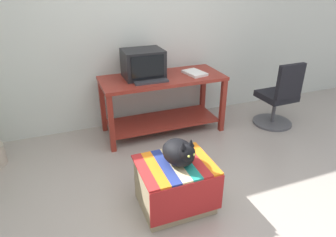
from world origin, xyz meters
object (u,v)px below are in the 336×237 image
Objects in this scene: keyboard at (151,81)px; office_chair at (279,99)px; desk at (162,94)px; tv_monitor at (143,64)px; cat at (180,152)px; book at (195,73)px; ottoman_with_blanket at (175,185)px.

office_chair is at bearing -9.48° from keyboard.
keyboard reaches higher than desk.
desk is 0.46m from tv_monitor.
keyboard is at bearing -83.53° from tv_monitor.
cat is 2.09m from office_chair.
cat is (-0.35, -1.38, 0.05)m from desk.
book reaches higher than cat.
tv_monitor reaches higher than desk.
desk is 1.70× the size of office_chair.
office_chair is (1.68, -0.27, -0.37)m from keyboard.
keyboard is 1.74m from office_chair.
office_chair is at bearing -15.90° from tv_monitor.
office_chair is at bearing 27.19° from ottoman_with_blanket.
tv_monitor is at bearing -17.64° from office_chair.
cat is at bearing -104.33° from desk.
keyboard is 0.62m from book.
keyboard is 1.27m from cat.
desk is 0.34m from keyboard.
ottoman_with_blanket is (-0.80, -1.33, -0.53)m from book.
book is 1.64m from ottoman_with_blanket.
cat is (-0.77, -1.34, -0.20)m from book.
tv_monitor is (-0.22, 0.07, 0.40)m from desk.
keyboard is 0.45× the size of office_chair.
keyboard is 1.04× the size of cat.
book is at bearing 58.99° from ottoman_with_blanket.
desk is at bearing -17.38° from office_chair.
tv_monitor is 0.75× the size of ottoman_with_blanket.
keyboard is 0.63× the size of ottoman_with_blanket.
office_chair is (1.49, -0.42, -0.12)m from desk.
book is 0.47× the size of ottoman_with_blanket.
cat is 0.43× the size of office_chair.
ottoman_with_blanket is at bearing -96.61° from tv_monitor.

